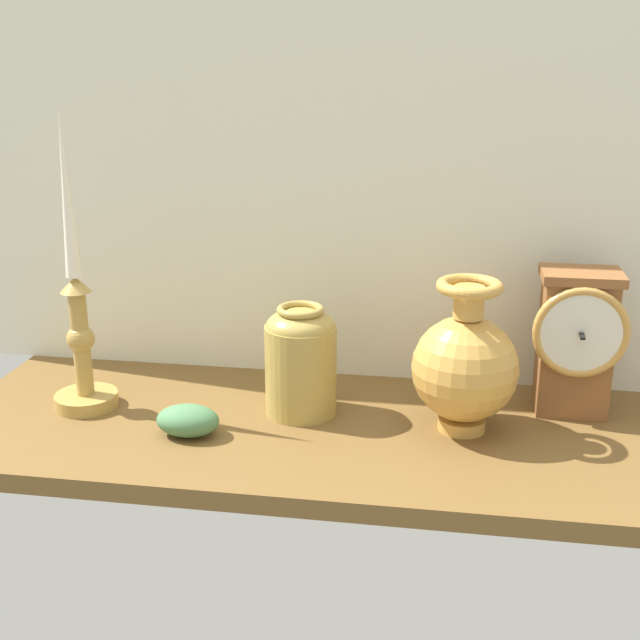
% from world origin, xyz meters
% --- Properties ---
extents(ground_plane, '(1.00, 0.36, 0.02)m').
position_xyz_m(ground_plane, '(0.00, 0.00, -0.01)').
color(ground_plane, brown).
extents(back_wall, '(1.20, 0.02, 0.65)m').
position_xyz_m(back_wall, '(0.00, 0.18, 0.33)').
color(back_wall, silver).
rests_on(back_wall, ground_plane).
extents(mantel_clock, '(0.12, 0.10, 0.19)m').
position_xyz_m(mantel_clock, '(0.29, 0.09, 0.10)').
color(mantel_clock, brown).
rests_on(mantel_clock, ground_plane).
extents(candlestick_tall_left, '(0.08, 0.08, 0.39)m').
position_xyz_m(candlestick_tall_left, '(-0.34, 0.01, 0.12)').
color(candlestick_tall_left, '#B08C43').
rests_on(candlestick_tall_left, ground_plane).
extents(brass_vase_bulbous, '(0.13, 0.13, 0.19)m').
position_xyz_m(brass_vase_bulbous, '(0.16, 0.02, 0.09)').
color(brass_vase_bulbous, gold).
rests_on(brass_vase_bulbous, ground_plane).
extents(brass_vase_jar, '(0.09, 0.09, 0.14)m').
position_xyz_m(brass_vase_jar, '(-0.05, 0.04, 0.08)').
color(brass_vase_jar, '#AC9144').
rests_on(brass_vase_jar, ground_plane).
extents(ivy_sprig, '(0.08, 0.05, 0.04)m').
position_xyz_m(ivy_sprig, '(-0.18, -0.05, 0.02)').
color(ivy_sprig, '#4A7B4D').
rests_on(ivy_sprig, ground_plane).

